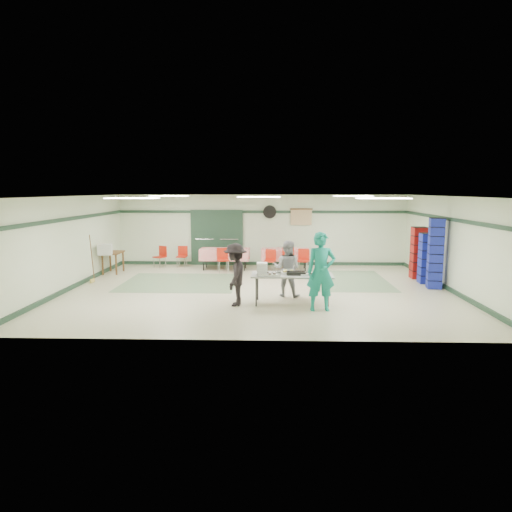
{
  "coord_description": "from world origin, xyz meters",
  "views": [
    {
      "loc": [
        0.33,
        -12.97,
        2.88
      ],
      "look_at": [
        -0.07,
        -0.3,
        1.04
      ],
      "focal_mm": 32.0,
      "sensor_mm": 36.0,
      "label": 1
    }
  ],
  "objects_px": {
    "volunteer_teal": "(321,272)",
    "chair_c": "(303,258)",
    "office_printer": "(105,249)",
    "dining_table_b": "(225,254)",
    "crate_stack_blue_b": "(435,253)",
    "chair_loose_a": "(182,254)",
    "dining_table_a": "(285,254)",
    "crate_stack_blue_a": "(426,258)",
    "volunteer_dark": "(235,275)",
    "chair_b": "(270,258)",
    "printer_table": "(113,255)",
    "serving_table": "(292,276)",
    "crate_stack_red": "(418,253)",
    "chair_a": "(288,257)",
    "broom": "(92,258)",
    "volunteer_grey": "(287,269)",
    "chair_loose_b": "(161,255)",
    "chair_d": "(223,257)"
  },
  "relations": [
    {
      "from": "volunteer_teal",
      "to": "volunteer_dark",
      "type": "xyz_separation_m",
      "value": [
        -2.08,
        0.42,
        -0.16
      ]
    },
    {
      "from": "dining_table_a",
      "to": "chair_c",
      "type": "height_order",
      "value": "chair_c"
    },
    {
      "from": "chair_c",
      "to": "volunteer_dark",
      "type": "bearing_deg",
      "value": -100.62
    },
    {
      "from": "volunteer_teal",
      "to": "office_printer",
      "type": "bearing_deg",
      "value": 144.56
    },
    {
      "from": "dining_table_b",
      "to": "crate_stack_blue_a",
      "type": "relative_size",
      "value": 1.14
    },
    {
      "from": "volunteer_teal",
      "to": "chair_b",
      "type": "distance_m",
      "value": 5.24
    },
    {
      "from": "crate_stack_red",
      "to": "chair_loose_a",
      "type": "bearing_deg",
      "value": 166.01
    },
    {
      "from": "serving_table",
      "to": "crate_stack_red",
      "type": "height_order",
      "value": "crate_stack_red"
    },
    {
      "from": "volunteer_dark",
      "to": "chair_b",
      "type": "xyz_separation_m",
      "value": [
        0.87,
        4.66,
        -0.29
      ]
    },
    {
      "from": "volunteer_grey",
      "to": "crate_stack_blue_b",
      "type": "bearing_deg",
      "value": -148.01
    },
    {
      "from": "chair_b",
      "to": "chair_loose_b",
      "type": "xyz_separation_m",
      "value": [
        -4.06,
        0.84,
        0.0
      ]
    },
    {
      "from": "chair_loose_a",
      "to": "broom",
      "type": "height_order",
      "value": "broom"
    },
    {
      "from": "volunteer_teal",
      "to": "chair_c",
      "type": "xyz_separation_m",
      "value": [
        -0.06,
        5.08,
        -0.44
      ]
    },
    {
      "from": "volunteer_grey",
      "to": "broom",
      "type": "bearing_deg",
      "value": 2.04
    },
    {
      "from": "crate_stack_blue_b",
      "to": "dining_table_b",
      "type": "bearing_deg",
      "value": 154.64
    },
    {
      "from": "crate_stack_blue_b",
      "to": "printer_table",
      "type": "relative_size",
      "value": 2.29
    },
    {
      "from": "dining_table_b",
      "to": "crate_stack_red",
      "type": "relative_size",
      "value": 1.05
    },
    {
      "from": "dining_table_a",
      "to": "crate_stack_blue_a",
      "type": "relative_size",
      "value": 1.1
    },
    {
      "from": "chair_loose_b",
      "to": "broom",
      "type": "bearing_deg",
      "value": -85.0
    },
    {
      "from": "dining_table_b",
      "to": "dining_table_a",
      "type": "bearing_deg",
      "value": 1.25
    },
    {
      "from": "crate_stack_blue_a",
      "to": "chair_a",
      "type": "bearing_deg",
      "value": 157.17
    },
    {
      "from": "volunteer_teal",
      "to": "office_printer",
      "type": "relative_size",
      "value": 4.27
    },
    {
      "from": "volunteer_dark",
      "to": "crate_stack_blue_a",
      "type": "bearing_deg",
      "value": 121.27
    },
    {
      "from": "chair_loose_a",
      "to": "office_printer",
      "type": "relative_size",
      "value": 1.77
    },
    {
      "from": "office_printer",
      "to": "chair_loose_b",
      "type": "bearing_deg",
      "value": 39.41
    },
    {
      "from": "serving_table",
      "to": "chair_b",
      "type": "height_order",
      "value": "chair_b"
    },
    {
      "from": "serving_table",
      "to": "volunteer_teal",
      "type": "bearing_deg",
      "value": -42.04
    },
    {
      "from": "volunteer_dark",
      "to": "office_printer",
      "type": "relative_size",
      "value": 3.54
    },
    {
      "from": "volunteer_grey",
      "to": "crate_stack_blue_b",
      "type": "relative_size",
      "value": 0.73
    },
    {
      "from": "chair_loose_b",
      "to": "crate_stack_red",
      "type": "distance_m",
      "value": 9.07
    },
    {
      "from": "volunteer_teal",
      "to": "chair_loose_a",
      "type": "height_order",
      "value": "volunteer_teal"
    },
    {
      "from": "crate_stack_blue_a",
      "to": "crate_stack_blue_b",
      "type": "bearing_deg",
      "value": -90.0
    },
    {
      "from": "dining_table_b",
      "to": "chair_a",
      "type": "distance_m",
      "value": 2.37
    },
    {
      "from": "chair_b",
      "to": "office_printer",
      "type": "bearing_deg",
      "value": -156.66
    },
    {
      "from": "crate_stack_red",
      "to": "volunteer_grey",
      "type": "bearing_deg",
      "value": -148.79
    },
    {
      "from": "chair_b",
      "to": "crate_stack_red",
      "type": "relative_size",
      "value": 0.48
    },
    {
      "from": "volunteer_dark",
      "to": "crate_stack_blue_b",
      "type": "bearing_deg",
      "value": 114.99
    },
    {
      "from": "crate_stack_blue_b",
      "to": "chair_c",
      "type": "bearing_deg",
      "value": 145.71
    },
    {
      "from": "crate_stack_blue_b",
      "to": "chair_d",
      "type": "bearing_deg",
      "value": 158.94
    },
    {
      "from": "crate_stack_blue_b",
      "to": "printer_table",
      "type": "xyz_separation_m",
      "value": [
        -10.3,
        2.2,
        -0.4
      ]
    },
    {
      "from": "chair_b",
      "to": "printer_table",
      "type": "relative_size",
      "value": 0.89
    },
    {
      "from": "serving_table",
      "to": "crate_stack_blue_a",
      "type": "relative_size",
      "value": 1.33
    },
    {
      "from": "volunteer_grey",
      "to": "crate_stack_red",
      "type": "distance_m",
      "value": 5.1
    },
    {
      "from": "dining_table_b",
      "to": "crate_stack_blue_b",
      "type": "distance_m",
      "value": 7.19
    },
    {
      "from": "chair_loose_b",
      "to": "chair_b",
      "type": "bearing_deg",
      "value": 21.58
    },
    {
      "from": "chair_a",
      "to": "chair_loose_a",
      "type": "bearing_deg",
      "value": 159.31
    },
    {
      "from": "chair_c",
      "to": "office_printer",
      "type": "height_order",
      "value": "office_printer"
    },
    {
      "from": "chair_loose_b",
      "to": "crate_stack_blue_a",
      "type": "distance_m",
      "value": 9.26
    },
    {
      "from": "crate_stack_red",
      "to": "chair_a",
      "type": "bearing_deg",
      "value": 166.72
    },
    {
      "from": "broom",
      "to": "volunteer_grey",
      "type": "bearing_deg",
      "value": -2.68
    }
  ]
}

